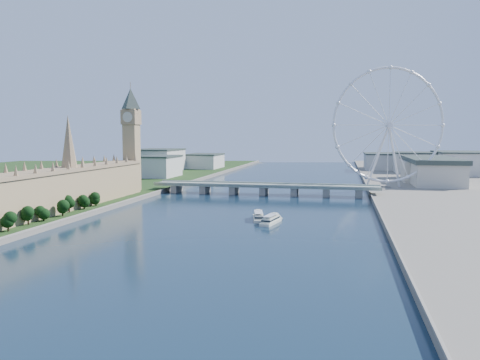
% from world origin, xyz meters
% --- Properties ---
extents(ground, '(2000.00, 2000.00, 0.00)m').
position_xyz_m(ground, '(0.00, 0.00, 0.00)').
color(ground, '#193847').
rests_on(ground, ground).
extents(parliament_range, '(24.00, 200.00, 70.00)m').
position_xyz_m(parliament_range, '(-128.00, 170.00, 18.48)').
color(parliament_range, tan).
rests_on(parliament_range, ground).
extents(big_ben, '(20.02, 20.02, 110.00)m').
position_xyz_m(big_ben, '(-128.00, 278.00, 66.57)').
color(big_ben, tan).
rests_on(big_ben, ground).
extents(westminster_bridge, '(220.00, 22.00, 9.50)m').
position_xyz_m(westminster_bridge, '(0.00, 300.00, 6.63)').
color(westminster_bridge, gray).
rests_on(westminster_bridge, ground).
extents(london_eye, '(113.60, 39.12, 124.30)m').
position_xyz_m(london_eye, '(119.98, 355.08, 67.52)').
color(london_eye, silver).
rests_on(london_eye, ground).
extents(county_hall, '(54.00, 144.00, 35.00)m').
position_xyz_m(county_hall, '(175.00, 430.00, 0.00)').
color(county_hall, beige).
rests_on(county_hall, ground).
extents(city_skyline, '(505.00, 280.00, 32.00)m').
position_xyz_m(city_skyline, '(39.22, 560.08, 16.96)').
color(city_skyline, beige).
rests_on(city_skyline, ground).
extents(tour_boat_near, '(13.24, 29.22, 6.24)m').
position_xyz_m(tour_boat_near, '(19.24, 162.17, 0.00)').
color(tour_boat_near, beige).
rests_on(tour_boat_near, ground).
extents(tour_boat_far, '(12.47, 28.84, 6.17)m').
position_xyz_m(tour_boat_far, '(29.25, 151.57, 0.00)').
color(tour_boat_far, beige).
rests_on(tour_boat_far, ground).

